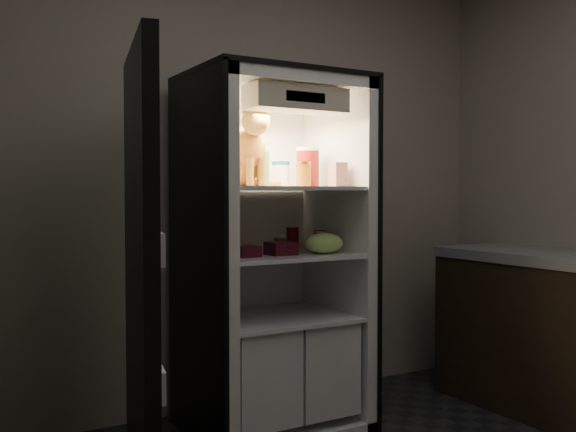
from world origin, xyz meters
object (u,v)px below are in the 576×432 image
object	(u,v)px
parmesan_shaker	(263,169)
pepper_jar	(308,167)
cream_carton	(338,175)
salsa_jar	(304,174)
condiment_jar	(280,244)
grape_bag	(324,243)
refrigerator	(270,280)
soda_can_a	(292,238)
tabby_cat	(244,155)
berry_box_right	(281,248)
soda_can_c	(319,242)
soda_can_b	(319,239)
berry_box_left	(247,251)
mayo_tub	(281,174)

from	to	relation	value
parmesan_shaker	pepper_jar	world-z (taller)	pepper_jar
cream_carton	salsa_jar	bearing A→B (deg)	146.59
parmesan_shaker	salsa_jar	xyz separation A→B (m)	(0.21, -0.06, -0.03)
condiment_jar	grape_bag	xyz separation A→B (m)	(0.18, -0.15, 0.01)
refrigerator	salsa_jar	size ratio (longest dim) A/B	14.23
parmesan_shaker	condiment_jar	distance (m)	0.41
soda_can_a	pepper_jar	bearing A→B (deg)	-42.12
refrigerator	pepper_jar	bearing A→B (deg)	-0.61
tabby_cat	berry_box_right	distance (m)	0.53
pepper_jar	condiment_jar	xyz separation A→B (m)	(-0.21, -0.06, -0.41)
refrigerator	soda_can_c	size ratio (longest dim) A/B	16.83
cream_carton	condiment_jar	size ratio (longest dim) A/B	1.43
refrigerator	soda_can_c	bearing A→B (deg)	-38.34
soda_can_b	grape_bag	distance (m)	0.22
refrigerator	tabby_cat	xyz separation A→B (m)	(-0.14, 0.03, 0.66)
tabby_cat	soda_can_c	world-z (taller)	tabby_cat
tabby_cat	condiment_jar	distance (m)	0.51
soda_can_a	berry_box_left	xyz separation A→B (m)	(-0.39, -0.23, -0.04)
pepper_jar	cream_carton	distance (m)	0.22
mayo_tub	soda_can_c	size ratio (longest dim) A/B	1.25
parmesan_shaker	mayo_tub	world-z (taller)	parmesan_shaker
tabby_cat	grape_bag	distance (m)	0.62
soda_can_a	berry_box_right	world-z (taller)	soda_can_a
parmesan_shaker	soda_can_b	bearing A→B (deg)	5.04
refrigerator	tabby_cat	world-z (taller)	refrigerator
mayo_tub	tabby_cat	bearing A→B (deg)	-169.37
tabby_cat	grape_bag	bearing A→B (deg)	-38.01
parmesan_shaker	soda_can_b	world-z (taller)	parmesan_shaker
parmesan_shaker	soda_can_a	distance (m)	0.45
soda_can_b	soda_can_c	bearing A→B (deg)	-123.15
salsa_jar	condiment_jar	xyz separation A→B (m)	(-0.12, 0.05, -0.37)
soda_can_a	cream_carton	bearing A→B (deg)	-64.26
salsa_jar	grape_bag	bearing A→B (deg)	-59.82
refrigerator	grape_bag	world-z (taller)	refrigerator
refrigerator	mayo_tub	xyz separation A→B (m)	(0.11, 0.07, 0.57)
berry_box_right	soda_can_b	bearing A→B (deg)	24.69
refrigerator	grape_bag	size ratio (longest dim) A/B	8.63
berry_box_left	berry_box_right	xyz separation A→B (m)	(0.20, 0.01, 0.01)
cream_carton	soda_can_b	world-z (taller)	cream_carton
refrigerator	pepper_jar	size ratio (longest dim) A/B	8.78
berry_box_right	refrigerator	bearing A→B (deg)	81.17
refrigerator	soda_can_a	size ratio (longest dim) A/B	14.33
grape_bag	soda_can_c	bearing A→B (deg)	92.40
berry_box_right	grape_bag	bearing A→B (deg)	-11.98
parmesan_shaker	berry_box_right	size ratio (longest dim) A/B	1.39
berry_box_left	berry_box_right	distance (m)	0.20
parmesan_shaker	soda_can_c	xyz separation A→B (m)	(0.27, -0.12, -0.39)
soda_can_c	condiment_jar	distance (m)	0.21
berry_box_left	tabby_cat	bearing A→B (deg)	67.54
refrigerator	mayo_tub	world-z (taller)	refrigerator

